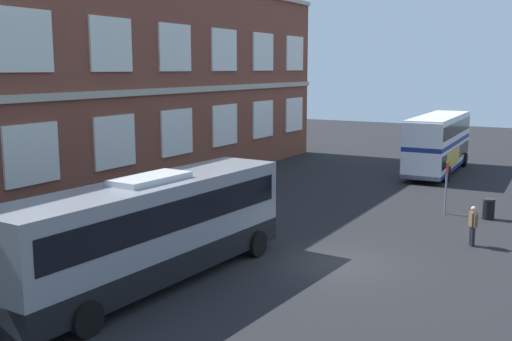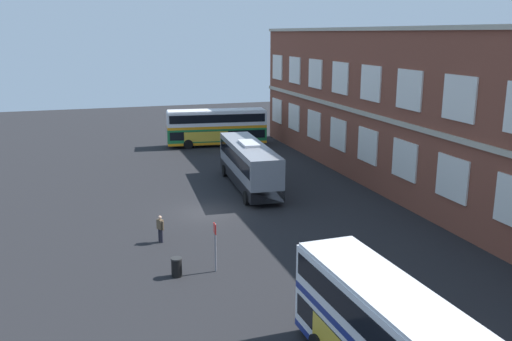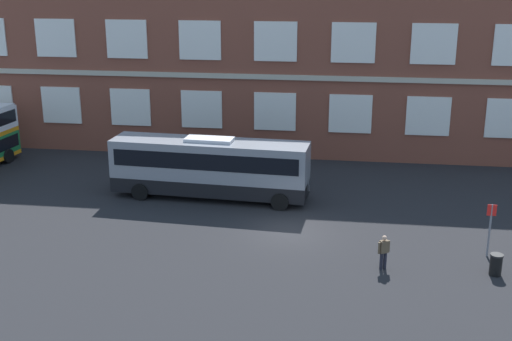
# 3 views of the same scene
# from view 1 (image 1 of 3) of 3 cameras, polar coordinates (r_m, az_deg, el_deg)

# --- Properties ---
(ground_plane) EXTENTS (120.00, 120.00, 0.00)m
(ground_plane) POSITION_cam_1_polar(r_m,az_deg,el_deg) (24.25, 3.53, -8.00)
(ground_plane) COLOR black
(brick_terminal_building) EXTENTS (54.27, 8.19, 12.87)m
(brick_terminal_building) POSITION_cam_1_polar(r_m,az_deg,el_deg) (33.54, -21.67, 7.17)
(brick_terminal_building) COLOR brown
(brick_terminal_building) RESTS_ON ground
(double_decker_middle) EXTENTS (11.07, 3.12, 4.07)m
(double_decker_middle) POSITION_cam_1_polar(r_m,az_deg,el_deg) (44.59, 16.84, 2.54)
(double_decker_middle) COLOR silver
(double_decker_middle) RESTS_ON ground
(touring_coach) EXTENTS (12.14, 3.49, 3.80)m
(touring_coach) POSITION_cam_1_polar(r_m,az_deg,el_deg) (20.84, -9.78, -5.61)
(touring_coach) COLOR gray
(touring_coach) RESTS_ON ground
(waiting_passenger) EXTENTS (0.60, 0.41, 1.70)m
(waiting_passenger) POSITION_cam_1_polar(r_m,az_deg,el_deg) (26.76, 19.80, -4.80)
(waiting_passenger) COLOR black
(waiting_passenger) RESTS_ON ground
(bus_stand_flag) EXTENTS (0.44, 0.10, 2.70)m
(bus_stand_flag) POSITION_cam_1_polar(r_m,az_deg,el_deg) (31.96, 17.55, -1.10)
(bus_stand_flag) COLOR slate
(bus_stand_flag) RESTS_ON ground
(station_litter_bin) EXTENTS (0.60, 0.60, 1.03)m
(station_litter_bin) POSITION_cam_1_polar(r_m,az_deg,el_deg) (31.82, 21.14, -3.40)
(station_litter_bin) COLOR black
(station_litter_bin) RESTS_ON ground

